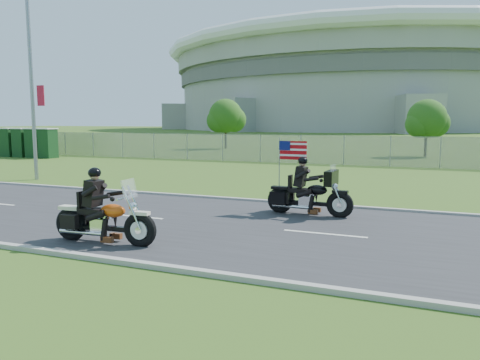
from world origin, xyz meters
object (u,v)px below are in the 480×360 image
at_px(porta_toilet_a, 48,144).
at_px(motorcycle_follow, 309,196).
at_px(porta_toilet_d, 9,143).
at_px(porta_toilet_c, 22,143).
at_px(streetlight, 34,67).
at_px(motorcycle_lead, 103,220).
at_px(porta_toilet_b, 35,143).

xyz_separation_m(porta_toilet_a, motorcycle_follow, (24.99, -14.67, -0.52)).
bearing_deg(porta_toilet_d, porta_toilet_c, 0.00).
height_order(porta_toilet_a, motorcycle_follow, motorcycle_follow).
bearing_deg(streetlight, porta_toilet_c, 139.94).
bearing_deg(motorcycle_lead, motorcycle_follow, 50.50).
height_order(streetlight, motorcycle_lead, streetlight).
xyz_separation_m(porta_toilet_a, porta_toilet_c, (-2.80, 0.00, 0.00)).
distance_m(porta_toilet_c, porta_toilet_d, 1.40).
height_order(porta_toilet_c, motorcycle_follow, motorcycle_follow).
xyz_separation_m(porta_toilet_d, motorcycle_lead, (25.42, -19.89, -0.56)).
xyz_separation_m(streetlight, motorcycle_lead, (11.21, -9.11, -5.05)).
relative_size(porta_toilet_a, porta_toilet_d, 1.00).
bearing_deg(motorcycle_follow, porta_toilet_c, 154.42).
height_order(porta_toilet_a, motorcycle_lead, porta_toilet_a).
relative_size(streetlight, motorcycle_lead, 3.58).
bearing_deg(motorcycle_lead, streetlight, 137.21).
distance_m(porta_toilet_c, motorcycle_follow, 31.43).
bearing_deg(porta_toilet_c, porta_toilet_b, 0.00).
relative_size(porta_toilet_b, porta_toilet_d, 1.00).
bearing_deg(porta_toilet_a, porta_toilet_c, 180.00).
distance_m(streetlight, porta_toilet_c, 17.34).
bearing_deg(porta_toilet_a, porta_toilet_d, 180.00).
relative_size(porta_toilet_d, motorcycle_lead, 0.82).
relative_size(porta_toilet_b, porta_toilet_c, 1.00).
xyz_separation_m(porta_toilet_b, porta_toilet_c, (-1.40, 0.00, 0.00)).
bearing_deg(porta_toilet_d, motorcycle_lead, -38.03).
height_order(porta_toilet_a, porta_toilet_c, same).
bearing_deg(streetlight, porta_toilet_a, 132.91).
relative_size(streetlight, porta_toilet_b, 4.35).
height_order(porta_toilet_b, motorcycle_lead, porta_toilet_b).
height_order(porta_toilet_b, motorcycle_follow, motorcycle_follow).
height_order(porta_toilet_a, porta_toilet_d, same).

